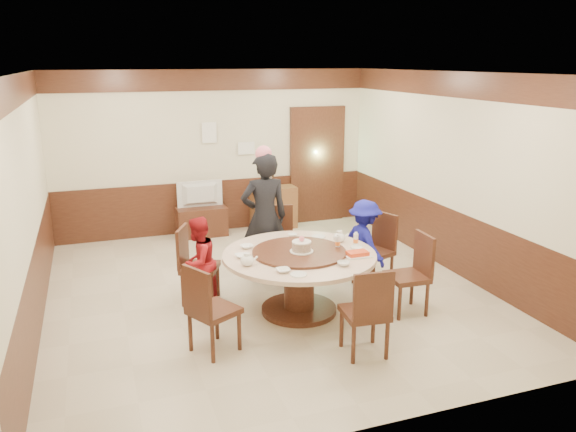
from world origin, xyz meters
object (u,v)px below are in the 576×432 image
object	(u,v)px
thermos	(270,177)
person_blue	(364,244)
birthday_cake	(302,246)
shrimp_platter	(357,254)
person_standing	(264,217)
side_cabinet	(273,207)
tv_stand	(202,221)
banquet_table	(299,270)
person_red	(198,262)
television	(201,195)

from	to	relation	value
thermos	person_blue	bearing A→B (deg)	-83.12
birthday_cake	shrimp_platter	xyz separation A→B (m)	(0.58, -0.30, -0.07)
person_standing	birthday_cake	bearing A→B (deg)	95.82
shrimp_platter	thermos	world-z (taller)	thermos
birthday_cake	side_cabinet	size ratio (longest dim) A/B	0.35
birthday_cake	tv_stand	world-z (taller)	birthday_cake
banquet_table	side_cabinet	bearing A→B (deg)	76.98
banquet_table	thermos	world-z (taller)	thermos
person_standing	person_blue	xyz separation A→B (m)	(1.18, -0.67, -0.30)
person_standing	person_red	world-z (taller)	person_standing
person_standing	thermos	xyz separation A→B (m)	(0.82, 2.34, 0.05)
person_red	television	xyz separation A→B (m)	(0.59, 2.88, 0.16)
banquet_table	side_cabinet	size ratio (longest dim) A/B	2.27
person_red	person_standing	bearing A→B (deg)	164.99
tv_stand	side_cabinet	xyz separation A→B (m)	(1.32, 0.03, 0.12)
television	thermos	world-z (taller)	thermos
person_standing	shrimp_platter	xyz separation A→B (m)	(0.67, -1.49, -0.11)
person_standing	television	size ratio (longest dim) A/B	2.28
banquet_table	person_blue	world-z (taller)	person_blue
tv_stand	side_cabinet	world-z (taller)	side_cabinet
banquet_table	person_standing	xyz separation A→B (m)	(-0.08, 1.15, 0.36)
birthday_cake	side_cabinet	bearing A→B (deg)	77.33
side_cabinet	banquet_table	bearing A→B (deg)	-103.02
tv_stand	banquet_table	bearing A→B (deg)	-81.58
person_blue	television	distance (m)	3.39
person_standing	side_cabinet	world-z (taller)	person_standing
tv_stand	person_blue	bearing A→B (deg)	-61.43
person_blue	shrimp_platter	distance (m)	0.98
side_cabinet	thermos	bearing A→B (deg)	180.00
person_standing	side_cabinet	bearing A→B (deg)	-109.17
banquet_table	television	bearing A→B (deg)	98.42
side_cabinet	person_red	bearing A→B (deg)	-123.23
banquet_table	shrimp_platter	bearing A→B (deg)	-29.49
person_blue	shrimp_platter	xyz separation A→B (m)	(-0.51, -0.82, 0.18)
birthday_cake	thermos	bearing A→B (deg)	78.28
person_red	thermos	distance (m)	3.46
shrimp_platter	television	size ratio (longest dim) A/B	0.38
person_red	side_cabinet	world-z (taller)	person_red
person_red	person_blue	size ratio (longest dim) A/B	0.96
person_blue	birthday_cake	bearing A→B (deg)	106.71
banquet_table	side_cabinet	xyz separation A→B (m)	(0.81, 3.49, -0.16)
birthday_cake	shrimp_platter	size ratio (longest dim) A/B	0.93
banquet_table	thermos	size ratio (longest dim) A/B	4.79
side_cabinet	birthday_cake	bearing A→B (deg)	-102.67
tv_stand	thermos	bearing A→B (deg)	1.37
person_red	shrimp_platter	distance (m)	1.94
banquet_table	birthday_cake	xyz separation A→B (m)	(0.01, -0.04, 0.31)
person_red	tv_stand	world-z (taller)	person_red
thermos	side_cabinet	bearing A→B (deg)	0.00
thermos	shrimp_platter	bearing A→B (deg)	-92.25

